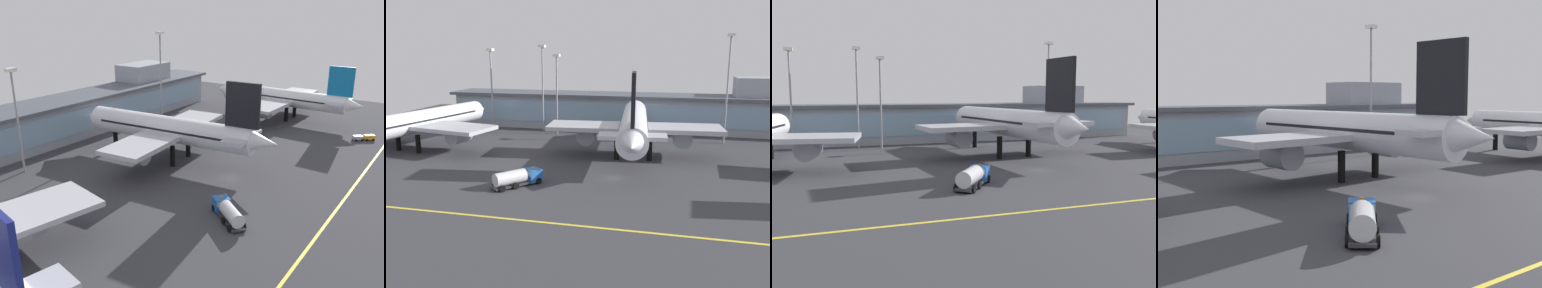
# 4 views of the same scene
# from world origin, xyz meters

# --- Properties ---
(ground_plane) EXTENTS (180.00, 180.00, 0.00)m
(ground_plane) POSITION_xyz_m (0.00, 0.00, 0.00)
(ground_plane) COLOR #38383D
(terminal_building) EXTENTS (115.31, 14.00, 15.53)m
(terminal_building) POSITION_xyz_m (2.12, 50.05, 5.70)
(terminal_building) COLOR #9399A3
(terminal_building) RESTS_ON ground
(airliner_near_right) EXTENTS (37.96, 50.05, 19.18)m
(airliner_near_right) POSITION_xyz_m (1.59, 16.88, 7.02)
(airliner_near_right) COLOR black
(airliner_near_right) RESTS_ON ground
(fuel_tanker_truck) EXTENTS (7.52, 8.60, 2.90)m
(fuel_tanker_truck) POSITION_xyz_m (-15.24, -8.03, 1.51)
(fuel_tanker_truck) COLOR black
(fuel_tanker_truck) RESTS_ON ground
(apron_light_mast_east) EXTENTS (1.80, 1.80, 26.68)m
(apron_light_mast_east) POSITION_xyz_m (22.04, 35.37, 17.13)
(apron_light_mast_east) COLOR gray
(apron_light_mast_east) RESTS_ON ground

